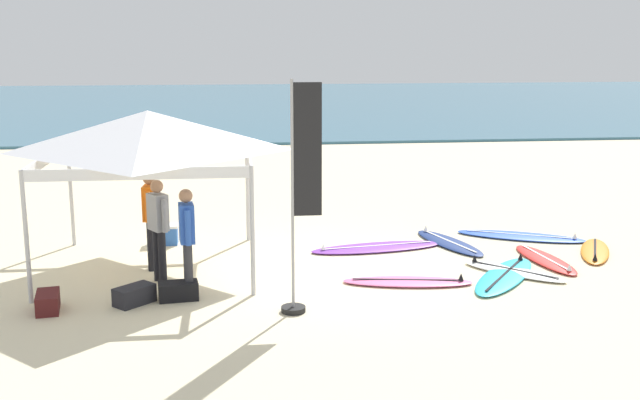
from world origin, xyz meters
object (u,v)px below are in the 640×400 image
at_px(gear_bag_near_tent, 48,302).
at_px(surfboard_orange, 595,251).
at_px(surfboard_purple, 376,247).
at_px(person_blue, 187,235).
at_px(canopy_tent, 148,132).
at_px(cooler_box, 165,234).
at_px(gear_bag_on_sand, 178,291).
at_px(banner_flag, 301,207).
at_px(surfboard_cyan, 505,276).
at_px(surfboard_red, 546,260).
at_px(person_orange, 151,214).
at_px(surfboard_white, 514,271).
at_px(person_grey, 158,224).
at_px(gear_bag_by_pole, 134,295).
at_px(surfboard_navy, 449,243).
at_px(surfboard_blue, 521,236).
at_px(surfboard_pink, 408,282).

bearing_deg(gear_bag_near_tent, surfboard_orange, 12.41).
height_order(surfboard_purple, gear_bag_near_tent, gear_bag_near_tent).
bearing_deg(surfboard_orange, person_blue, -167.35).
relative_size(canopy_tent, cooler_box, 6.98).
bearing_deg(gear_bag_on_sand, person_blue, 37.02).
bearing_deg(surfboard_purple, gear_bag_on_sand, -144.76).
relative_size(surfboard_purple, banner_flag, 0.78).
height_order(canopy_tent, surfboard_cyan, canopy_tent).
height_order(surfboard_red, person_blue, person_blue).
height_order(surfboard_orange, cooler_box, cooler_box).
relative_size(canopy_tent, person_orange, 2.04).
bearing_deg(cooler_box, gear_bag_near_tent, -111.23).
distance_m(surfboard_white, person_grey, 6.04).
bearing_deg(surfboard_purple, gear_bag_by_pole, -147.90).
xyz_separation_m(gear_bag_near_tent, cooler_box, (1.42, 3.65, 0.06)).
bearing_deg(surfboard_navy, gear_bag_by_pole, -153.59).
bearing_deg(gear_bag_on_sand, surfboard_blue, 24.56).
relative_size(surfboard_cyan, surfboard_blue, 0.91).
distance_m(banner_flag, cooler_box, 4.88).
distance_m(surfboard_cyan, person_blue, 5.31).
xyz_separation_m(surfboard_purple, surfboard_pink, (0.13, -2.15, 0.00)).
xyz_separation_m(canopy_tent, person_orange, (-0.01, -0.11, -1.40)).
height_order(surfboard_navy, surfboard_white, same).
relative_size(canopy_tent, surfboard_cyan, 1.49).
bearing_deg(banner_flag, gear_bag_on_sand, 158.01).
bearing_deg(person_grey, person_blue, -58.47).
height_order(surfboard_navy, surfboard_pink, same).
bearing_deg(person_blue, surfboard_cyan, 4.10).
relative_size(canopy_tent, surfboard_white, 2.08).
xyz_separation_m(surfboard_cyan, surfboard_white, (0.24, 0.23, 0.00)).
xyz_separation_m(surfboard_navy, cooler_box, (-5.49, 0.65, 0.16)).
bearing_deg(gear_bag_on_sand, gear_bag_by_pole, -169.09).
bearing_deg(surfboard_red, canopy_tent, 176.42).
xyz_separation_m(banner_flag, gear_bag_near_tent, (-3.71, 0.44, -1.43)).
xyz_separation_m(person_grey, gear_bag_on_sand, (0.35, -0.94, -0.85)).
height_order(surfboard_white, person_orange, person_orange).
distance_m(surfboard_cyan, person_grey, 5.82).
distance_m(surfboard_pink, person_orange, 4.53).
relative_size(canopy_tent, person_grey, 2.04).
bearing_deg(surfboard_red, gear_bag_by_pole, -168.24).
xyz_separation_m(surfboard_purple, banner_flag, (-1.74, -3.26, 1.54)).
bearing_deg(gear_bag_by_pole, surfboard_pink, 6.51).
bearing_deg(surfboard_cyan, surfboard_orange, 30.33).
relative_size(surfboard_blue, surfboard_white, 1.53).
xyz_separation_m(surfboard_orange, person_blue, (-7.42, -1.67, 0.95)).
distance_m(surfboard_red, person_orange, 7.05).
bearing_deg(gear_bag_by_pole, surfboard_purple, 32.10).
bearing_deg(surfboard_blue, person_grey, -163.37).
height_order(canopy_tent, surfboard_navy, canopy_tent).
relative_size(canopy_tent, surfboard_navy, 1.59).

